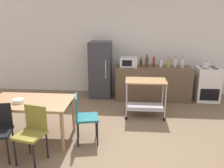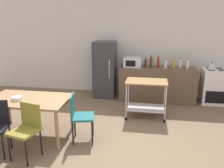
# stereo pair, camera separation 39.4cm
# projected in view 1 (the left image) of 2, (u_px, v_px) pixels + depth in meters

# --- Properties ---
(ground_plane) EXTENTS (12.00, 12.00, 0.00)m
(ground_plane) POSITION_uv_depth(u_px,v_px,m) (112.00, 146.00, 4.23)
(ground_plane) COLOR brown
(back_wall) EXTENTS (8.40, 0.12, 2.90)m
(back_wall) POSITION_uv_depth(u_px,v_px,m) (121.00, 43.00, 6.89)
(back_wall) COLOR silver
(back_wall) RESTS_ON ground_plane
(kitchen_counter) EXTENTS (2.00, 0.64, 0.90)m
(kitchen_counter) POSITION_uv_depth(u_px,v_px,m) (153.00, 83.00, 6.52)
(kitchen_counter) COLOR brown
(kitchen_counter) RESTS_ON ground_plane
(dining_table) EXTENTS (1.50, 0.90, 0.75)m
(dining_table) POSITION_uv_depth(u_px,v_px,m) (30.00, 105.00, 4.32)
(dining_table) COLOR #A37A51
(dining_table) RESTS_ON ground_plane
(chair_olive) EXTENTS (0.48, 0.48, 0.89)m
(chair_olive) POSITION_uv_depth(u_px,v_px,m) (32.00, 130.00, 3.69)
(chair_olive) COLOR olive
(chair_olive) RESTS_ON ground_plane
(chair_teal) EXTENTS (0.47, 0.47, 0.89)m
(chair_teal) POSITION_uv_depth(u_px,v_px,m) (83.00, 115.00, 4.24)
(chair_teal) COLOR #1E666B
(chair_teal) RESTS_ON ground_plane
(stove_oven) EXTENTS (0.60, 0.61, 0.92)m
(stove_oven) POSITION_uv_depth(u_px,v_px,m) (207.00, 84.00, 6.42)
(stove_oven) COLOR white
(stove_oven) RESTS_ON ground_plane
(refrigerator) EXTENTS (0.60, 0.63, 1.55)m
(refrigerator) POSITION_uv_depth(u_px,v_px,m) (101.00, 70.00, 6.64)
(refrigerator) COLOR #333338
(refrigerator) RESTS_ON ground_plane
(kitchen_cart) EXTENTS (0.91, 0.57, 0.85)m
(kitchen_cart) POSITION_uv_depth(u_px,v_px,m) (145.00, 92.00, 5.36)
(kitchen_cart) COLOR olive
(kitchen_cart) RESTS_ON ground_plane
(microwave) EXTENTS (0.46, 0.35, 0.26)m
(microwave) POSITION_uv_depth(u_px,v_px,m) (129.00, 62.00, 6.38)
(microwave) COLOR silver
(microwave) RESTS_ON kitchen_counter
(bottle_soda) EXTENTS (0.06, 0.06, 0.23)m
(bottle_soda) POSITION_uv_depth(u_px,v_px,m) (141.00, 63.00, 6.48)
(bottle_soda) COLOR #4C2D19
(bottle_soda) RESTS_ON kitchen_counter
(bottle_sparkling_water) EXTENTS (0.08, 0.08, 0.33)m
(bottle_sparkling_water) POSITION_uv_depth(u_px,v_px,m) (147.00, 62.00, 6.32)
(bottle_sparkling_water) COLOR #4C2D19
(bottle_sparkling_water) RESTS_ON kitchen_counter
(bottle_hot_sauce) EXTENTS (0.06, 0.06, 0.31)m
(bottle_hot_sauce) POSITION_uv_depth(u_px,v_px,m) (154.00, 62.00, 6.37)
(bottle_hot_sauce) COLOR maroon
(bottle_hot_sauce) RESTS_ON kitchen_counter
(bottle_soy_sauce) EXTENTS (0.08, 0.08, 0.24)m
(bottle_soy_sauce) POSITION_uv_depth(u_px,v_px,m) (161.00, 63.00, 6.36)
(bottle_soy_sauce) COLOR silver
(bottle_soy_sauce) RESTS_ON kitchen_counter
(bottle_vinegar) EXTENTS (0.08, 0.08, 0.28)m
(bottle_vinegar) POSITION_uv_depth(u_px,v_px,m) (169.00, 63.00, 6.31)
(bottle_vinegar) COLOR gold
(bottle_vinegar) RESTS_ON kitchen_counter
(bottle_sesame_oil) EXTENTS (0.08, 0.08, 0.26)m
(bottle_sesame_oil) POSITION_uv_depth(u_px,v_px,m) (175.00, 63.00, 6.38)
(bottle_sesame_oil) COLOR silver
(bottle_sesame_oil) RESTS_ON kitchen_counter
(bottle_olive_oil) EXTENTS (0.07, 0.07, 0.27)m
(bottle_olive_oil) POSITION_uv_depth(u_px,v_px,m) (183.00, 64.00, 6.26)
(bottle_olive_oil) COLOR silver
(bottle_olive_oil) RESTS_ON kitchen_counter
(fruit_bowl) EXTENTS (0.19, 0.19, 0.07)m
(fruit_bowl) POSITION_uv_depth(u_px,v_px,m) (18.00, 101.00, 4.19)
(fruit_bowl) COLOR white
(fruit_bowl) RESTS_ON dining_table
(kettle) EXTENTS (0.24, 0.17, 0.19)m
(kettle) POSITION_uv_depth(u_px,v_px,m) (206.00, 65.00, 6.18)
(kettle) COLOR silver
(kettle) RESTS_ON stove_oven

